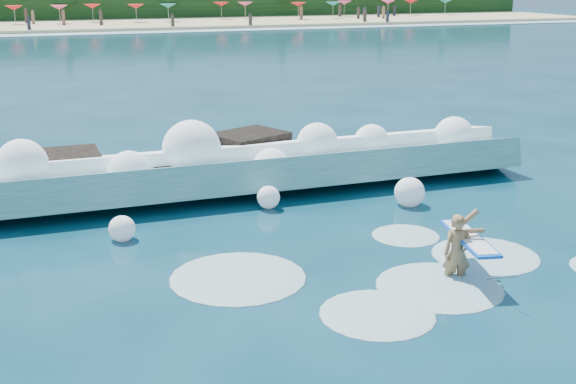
% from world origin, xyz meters
% --- Properties ---
extents(ground, '(200.00, 200.00, 0.00)m').
position_xyz_m(ground, '(0.00, 0.00, 0.00)').
color(ground, '#07313E').
rests_on(ground, ground).
extents(beach, '(140.00, 20.00, 0.40)m').
position_xyz_m(beach, '(0.00, 78.00, 0.20)').
color(beach, tan).
rests_on(beach, ground).
extents(wet_band, '(140.00, 5.00, 0.08)m').
position_xyz_m(wet_band, '(0.00, 67.00, 0.04)').
color(wet_band, silver).
rests_on(wet_band, ground).
extents(treeline, '(140.00, 4.00, 5.00)m').
position_xyz_m(treeline, '(0.00, 88.00, 2.50)').
color(treeline, black).
rests_on(treeline, ground).
extents(breaking_wave, '(17.54, 2.75, 1.51)m').
position_xyz_m(breaking_wave, '(1.22, 6.40, 0.53)').
color(breaking_wave, teal).
rests_on(breaking_wave, ground).
extents(rock_cluster, '(8.22, 3.46, 1.44)m').
position_xyz_m(rock_cluster, '(-0.58, 7.76, 0.46)').
color(rock_cluster, black).
rests_on(rock_cluster, ground).
extents(surfer_with_board, '(1.08, 2.81, 1.57)m').
position_xyz_m(surfer_with_board, '(4.04, -0.95, 0.58)').
color(surfer_with_board, '#986D47').
rests_on(surfer_with_board, ground).
extents(wave_spray, '(15.22, 4.33, 2.07)m').
position_xyz_m(wave_spray, '(1.19, 6.34, 1.00)').
color(wave_spray, white).
rests_on(wave_spray, ground).
extents(surf_foam, '(9.54, 5.25, 0.14)m').
position_xyz_m(surf_foam, '(2.72, -0.44, 0.00)').
color(surf_foam, silver).
rests_on(surf_foam, ground).
extents(beach_umbrellas, '(111.96, 6.37, 0.50)m').
position_xyz_m(beach_umbrellas, '(0.13, 79.97, 2.25)').
color(beach_umbrellas, '#EB457A').
rests_on(beach_umbrellas, ground).
extents(beachgoers, '(101.33, 13.12, 1.93)m').
position_xyz_m(beachgoers, '(4.03, 76.15, 1.12)').
color(beachgoers, '#3F332D').
rests_on(beachgoers, ground).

